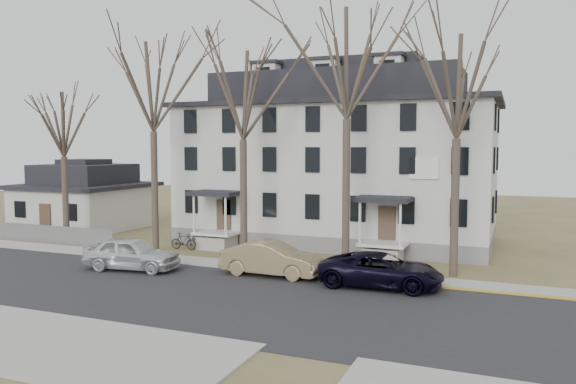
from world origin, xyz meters
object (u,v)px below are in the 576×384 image
at_px(small_house, 85,199).
at_px(car_silver, 132,254).
at_px(bicycle_right, 184,242).
at_px(boarding_house, 338,161).
at_px(tree_mid_right, 458,79).
at_px(tree_center, 347,55).
at_px(tree_mid_left, 243,88).
at_px(car_navy, 381,271).
at_px(car_tan, 272,259).
at_px(tree_far_left, 153,80).
at_px(tree_bungalow, 63,120).
at_px(bicycle_left, 202,238).

bearing_deg(small_house, car_silver, -40.40).
relative_size(car_silver, bicycle_right, 2.91).
bearing_deg(boarding_house, small_house, -174.41).
bearing_deg(tree_mid_right, tree_center, 180.00).
xyz_separation_m(tree_mid_left, car_navy, (8.70, -3.52, -8.83)).
relative_size(small_house, car_tan, 1.72).
bearing_deg(tree_center, bicycle_right, 174.68).
height_order(small_house, car_tan, small_house).
xyz_separation_m(tree_far_left, car_tan, (9.20, -3.31, -9.51)).
bearing_deg(car_silver, tree_bungalow, 53.99).
bearing_deg(bicycle_right, car_silver, -177.40).
distance_m(boarding_house, tree_mid_left, 9.66).
bearing_deg(bicycle_right, small_house, 63.34).
bearing_deg(tree_mid_left, bicycle_left, 147.45).
distance_m(small_house, bicycle_left, 13.11).
bearing_deg(car_tan, small_house, 65.51).
relative_size(tree_mid_left, tree_bungalow, 1.18).
bearing_deg(tree_far_left, tree_center, 0.00).
relative_size(tree_bungalow, bicycle_left, 6.12).
bearing_deg(tree_bungalow, car_navy, -9.22).
bearing_deg(small_house, bicycle_right, -22.86).
bearing_deg(small_house, tree_mid_right, -12.27).
height_order(tree_mid_left, tree_center, tree_center).
relative_size(small_house, car_navy, 1.57).
distance_m(small_house, car_tan, 22.37).
distance_m(car_navy, bicycle_left, 14.61).
bearing_deg(tree_far_left, boarding_house, 42.18).
relative_size(boarding_house, tree_mid_left, 1.63).
xyz_separation_m(car_navy, bicycle_right, (-13.36, 4.52, -0.26)).
bearing_deg(car_silver, tree_mid_left, -46.97).
height_order(tree_bungalow, car_tan, tree_bungalow).
xyz_separation_m(tree_mid_right, bicycle_left, (-15.95, 2.84, -9.14)).
distance_m(small_house, tree_mid_left, 19.53).
distance_m(boarding_house, car_silver, 15.46).
bearing_deg(tree_mid_left, small_house, 159.97).
relative_size(tree_far_left, tree_mid_left, 1.08).
bearing_deg(car_navy, tree_center, 35.95).
height_order(tree_far_left, bicycle_right, tree_far_left).
bearing_deg(car_silver, small_house, 42.00).
bearing_deg(bicycle_right, car_navy, -112.48).
distance_m(tree_mid_left, car_navy, 12.89).
relative_size(tree_far_left, bicycle_right, 8.01).
height_order(small_house, tree_center, tree_center).
relative_size(car_silver, car_tan, 0.98).
bearing_deg(tree_mid_right, car_tan, -158.25).
xyz_separation_m(tree_mid_left, bicycle_right, (-4.66, 0.99, -9.09)).
bearing_deg(small_house, tree_center, -15.08).
distance_m(car_silver, bicycle_left, 7.73).
xyz_separation_m(boarding_house, car_silver, (-7.00, -13.03, -4.53)).
relative_size(car_tan, bicycle_right, 2.95).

